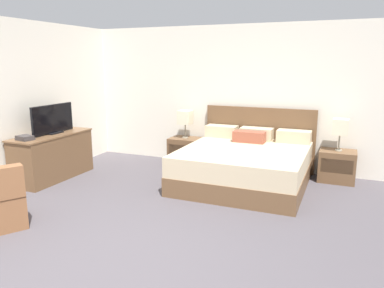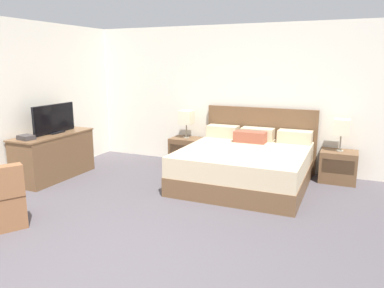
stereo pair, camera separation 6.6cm
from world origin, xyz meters
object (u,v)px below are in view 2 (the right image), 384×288
object	(u,v)px
bed	(246,164)
table_lamp_left	(186,118)
nightstand_right	(338,167)
dresser	(54,155)
nightstand_left	(186,151)
tv	(54,119)
table_lamp_right	(342,128)
book_blue_cover	(26,136)
book_red_cover	(26,139)

from	to	relation	value
bed	table_lamp_left	world-z (taller)	bed
table_lamp_left	nightstand_right	bearing A→B (deg)	-0.03
dresser	nightstand_left	bearing A→B (deg)	44.64
nightstand_left	tv	bearing A→B (deg)	-136.49
nightstand_left	table_lamp_right	distance (m)	2.74
nightstand_left	table_lamp_left	size ratio (longest dim) A/B	1.09
table_lamp_left	tv	xyz separation A→B (m)	(-1.65, -1.57, 0.09)
bed	table_lamp_left	distance (m)	1.60
bed	table_lamp_right	world-z (taller)	bed
table_lamp_right	book_blue_cover	bearing A→B (deg)	-153.55
bed	tv	distance (m)	3.18
nightstand_left	tv	world-z (taller)	tv
table_lamp_right	tv	distance (m)	4.60
bed	table_lamp_left	bearing A→B (deg)	152.46
bed	book_blue_cover	size ratio (longest dim) A/B	8.43
tv	book_blue_cover	bearing A→B (deg)	-91.65
nightstand_left	table_lamp_right	bearing A→B (deg)	0.03
table_lamp_right	dresser	size ratio (longest dim) A/B	0.36
nightstand_right	table_lamp_left	xyz separation A→B (m)	(-2.66, 0.00, 0.63)
bed	book_red_cover	distance (m)	3.36
nightstand_right	book_blue_cover	xyz separation A→B (m)	(-4.33, -2.15, 0.54)
nightstand_left	book_red_cover	distance (m)	2.77
book_red_cover	book_blue_cover	distance (m)	0.03
bed	dresser	bearing A→B (deg)	-162.48
book_red_cover	book_blue_cover	world-z (taller)	book_blue_cover
dresser	book_blue_cover	distance (m)	0.66
table_lamp_right	book_blue_cover	xyz separation A→B (m)	(-4.33, -2.16, -0.09)
table_lamp_left	tv	world-z (taller)	tv
nightstand_right	dresser	distance (m)	4.62
nightstand_right	book_red_cover	distance (m)	4.86
nightstand_right	book_blue_cover	distance (m)	4.87
book_blue_cover	nightstand_right	bearing A→B (deg)	26.44
nightstand_right	tv	world-z (taller)	tv
dresser	book_red_cover	xyz separation A→B (m)	(-0.01, -0.52, 0.37)
bed	table_lamp_right	xyz separation A→B (m)	(1.33, 0.69, 0.56)
tv	book_red_cover	bearing A→B (deg)	-91.18
dresser	book_blue_cover	world-z (taller)	book_blue_cover
nightstand_right	dresser	size ratio (longest dim) A/B	0.40
table_lamp_left	nightstand_left	bearing A→B (deg)	-90.00
table_lamp_left	book_red_cover	xyz separation A→B (m)	(-1.67, -2.16, -0.12)
nightstand_left	bed	bearing A→B (deg)	-27.49
nightstand_right	tv	bearing A→B (deg)	-160.01
table_lamp_left	book_blue_cover	size ratio (longest dim) A/B	2.17
nightstand_left	tv	distance (m)	2.39
dresser	tv	xyz separation A→B (m)	(0.00, 0.07, 0.59)
dresser	table_lamp_left	bearing A→B (deg)	44.67
nightstand_left	table_lamp_left	bearing A→B (deg)	90.00
bed	table_lamp_right	distance (m)	1.60
bed	nightstand_left	world-z (taller)	bed
nightstand_right	book_blue_cover	world-z (taller)	book_blue_cover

